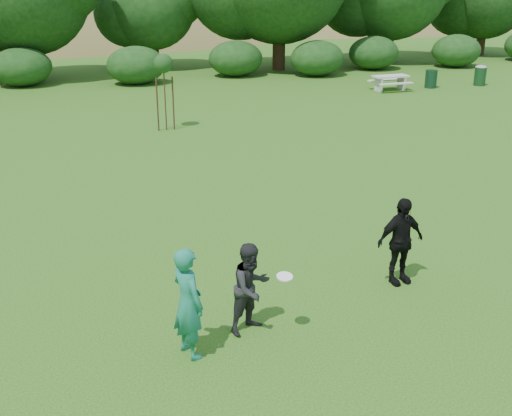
{
  "coord_description": "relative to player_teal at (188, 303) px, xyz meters",
  "views": [
    {
      "loc": [
        -4.04,
        -8.8,
        5.78
      ],
      "look_at": [
        0.0,
        3.0,
        1.1
      ],
      "focal_mm": 45.0,
      "sensor_mm": 36.0,
      "label": 1
    }
  ],
  "objects": [
    {
      "name": "trash_can_near",
      "position": [
        17.35,
        19.74,
        -0.47
      ],
      "size": [
        0.6,
        0.6,
        0.9
      ],
      "primitive_type": "cylinder",
      "color": "#12321F",
      "rests_on": "ground"
    },
    {
      "name": "frisbee",
      "position": [
        1.62,
        0.04,
        0.16
      ],
      "size": [
        0.27,
        0.27,
        0.07
      ],
      "color": "white",
      "rests_on": "ground"
    },
    {
      "name": "hillside",
      "position": [
        1.64,
        68.61,
        -12.89
      ],
      "size": [
        150.0,
        72.0,
        52.0
      ],
      "color": "olive",
      "rests_on": "ground"
    },
    {
      "name": "ground",
      "position": [
        2.2,
        0.16,
        -0.92
      ],
      "size": [
        120.0,
        120.0,
        0.0
      ],
      "primitive_type": "plane",
      "color": "#19470C",
      "rests_on": "ground"
    },
    {
      "name": "picnic_table",
      "position": [
        14.95,
        19.69,
        -0.4
      ],
      "size": [
        1.8,
        1.48,
        0.76
      ],
      "color": "beige",
      "rests_on": "ground"
    },
    {
      "name": "trash_can_lidded",
      "position": [
        20.18,
        19.53,
        -0.38
      ],
      "size": [
        0.6,
        0.6,
        1.05
      ],
      "color": "#153B1D",
      "rests_on": "ground"
    },
    {
      "name": "sapling",
      "position": [
        2.66,
        15.06,
        1.5
      ],
      "size": [
        0.7,
        0.7,
        2.85
      ],
      "color": "#3C2717",
      "rests_on": "ground"
    },
    {
      "name": "player_teal",
      "position": [
        0.0,
        0.0,
        0.0
      ],
      "size": [
        0.63,
        0.78,
        1.84
      ],
      "primitive_type": "imported",
      "rotation": [
        0.0,
        0.0,
        1.9
      ],
      "color": "#1A755A",
      "rests_on": "ground"
    },
    {
      "name": "player_black",
      "position": [
        4.43,
        1.14,
        -0.05
      ],
      "size": [
        1.06,
        0.53,
        1.74
      ],
      "primitive_type": "imported",
      "rotation": [
        0.0,
        0.0,
        0.1
      ],
      "color": "black",
      "rests_on": "ground"
    },
    {
      "name": "player_grey",
      "position": [
        1.16,
        0.39,
        -0.13
      ],
      "size": [
        0.95,
        0.86,
        1.58
      ],
      "primitive_type": "imported",
      "rotation": [
        0.0,
        0.0,
        0.43
      ],
      "color": "black",
      "rests_on": "ground"
    }
  ]
}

